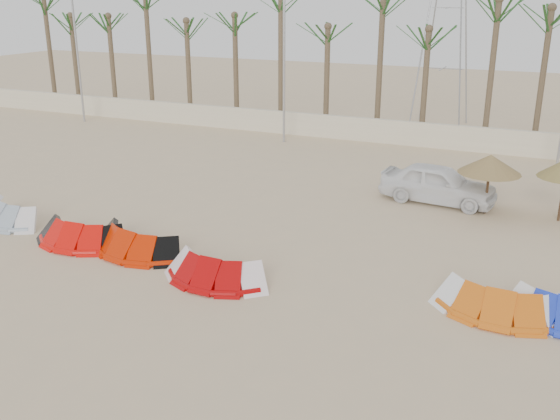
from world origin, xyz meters
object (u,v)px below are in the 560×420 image
at_px(parasol_left, 490,164).
at_px(kite_orange, 502,297).
at_px(kite_red_left, 86,230).
at_px(kite_red_mid, 140,238).
at_px(kite_red_right, 219,266).
at_px(kite_grey, 12,210).
at_px(car, 438,184).

bearing_deg(parasol_left, kite_orange, -80.35).
distance_m(kite_red_left, kite_red_mid, 2.06).
distance_m(kite_red_right, kite_orange, 7.74).
height_order(kite_red_mid, parasol_left, parasol_left).
distance_m(kite_grey, kite_red_mid, 5.82).
bearing_deg(kite_grey, car, 31.84).
relative_size(kite_grey, parasol_left, 1.43).
bearing_deg(car, kite_red_right, 161.11).
bearing_deg(kite_orange, kite_grey, -179.66).
xyz_separation_m(kite_orange, car, (-3.21, 8.35, 0.35)).
xyz_separation_m(parasol_left, car, (-1.89, 0.57, -1.14)).
bearing_deg(kite_grey, kite_red_right, -7.32).
relative_size(kite_red_mid, car, 0.83).
bearing_deg(kite_grey, kite_red_mid, -3.11).
relative_size(kite_orange, car, 0.76).
relative_size(kite_red_right, car, 0.72).
bearing_deg(kite_red_mid, kite_red_left, -174.78).
bearing_deg(car, kite_orange, -153.23).
distance_m(parasol_left, car, 2.28).
height_order(kite_grey, kite_red_mid, same).
bearing_deg(kite_grey, kite_red_left, -7.61).
height_order(kite_orange, car, car).
bearing_deg(kite_red_right, car, 65.37).
bearing_deg(car, kite_red_left, 138.02).
bearing_deg(kite_red_right, kite_red_mid, 165.65).
relative_size(kite_orange, parasol_left, 1.48).
bearing_deg(kite_red_left, car, 42.28).
height_order(kite_red_right, car, car).
height_order(kite_grey, kite_orange, same).
relative_size(kite_red_left, kite_orange, 0.99).
bearing_deg(kite_red_mid, kite_red_right, -14.35).
bearing_deg(kite_grey, kite_orange, 0.34).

